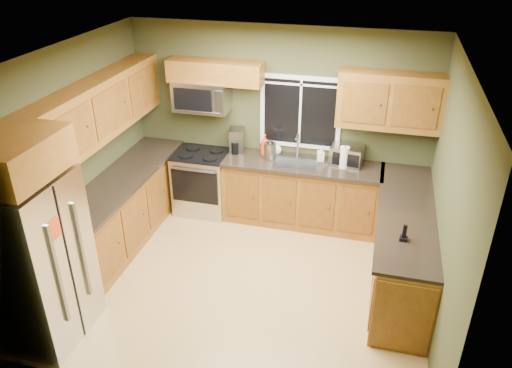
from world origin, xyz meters
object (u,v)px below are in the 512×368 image
at_px(soap_bottle_a, 265,145).
at_px(toaster_oven, 347,155).
at_px(paper_towel_roll, 344,157).
at_px(cordless_phone, 404,236).
at_px(kettle, 270,150).
at_px(refrigerator, 38,261).
at_px(coffee_maker, 237,141).
at_px(range, 203,182).
at_px(soap_bottle_c, 277,148).
at_px(soap_bottle_b, 321,154).
at_px(microwave, 202,96).

bearing_deg(soap_bottle_a, toaster_oven, 0.18).
relative_size(paper_towel_roll, cordless_phone, 1.81).
distance_m(kettle, soap_bottle_a, 0.15).
xyz_separation_m(refrigerator, paper_towel_roll, (2.70, 2.78, 0.19)).
xyz_separation_m(toaster_oven, kettle, (-1.03, -0.11, 0.00)).
relative_size(coffee_maker, paper_towel_roll, 1.02).
height_order(range, cordless_phone, cordless_phone).
bearing_deg(cordless_phone, toaster_oven, 114.12).
distance_m(refrigerator, cordless_phone, 3.69).
height_order(range, soap_bottle_a, soap_bottle_a).
distance_m(kettle, soap_bottle_c, 0.21).
relative_size(toaster_oven, soap_bottle_b, 2.28).
bearing_deg(kettle, soap_bottle_b, 10.35).
relative_size(coffee_maker, kettle, 1.14).
bearing_deg(kettle, coffee_maker, 164.81).
bearing_deg(cordless_phone, microwave, 148.87).
bearing_deg(soap_bottle_a, range, -171.66).
bearing_deg(cordless_phone, kettle, 138.63).
height_order(range, soap_bottle_b, soap_bottle_b).
height_order(coffee_maker, soap_bottle_c, coffee_maker).
height_order(soap_bottle_b, soap_bottle_c, soap_bottle_b).
distance_m(range, cordless_phone, 3.23).
xyz_separation_m(range, coffee_maker, (0.48, 0.17, 0.63)).
height_order(range, coffee_maker, coffee_maker).
bearing_deg(kettle, refrigerator, -121.13).
height_order(range, paper_towel_roll, paper_towel_roll).
distance_m(kettle, paper_towel_roll, 1.01).
bearing_deg(microwave, paper_towel_roll, -3.44).
distance_m(coffee_maker, paper_towel_roll, 1.54).
height_order(toaster_oven, cordless_phone, toaster_oven).
xyz_separation_m(range, toaster_oven, (2.03, 0.14, 0.60)).
xyz_separation_m(paper_towel_roll, soap_bottle_b, (-0.33, 0.14, -0.05)).
xyz_separation_m(range, kettle, (1.00, 0.03, 0.61)).
bearing_deg(soap_bottle_c, paper_towel_roll, -12.62).
height_order(kettle, soap_bottle_a, soap_bottle_a).
height_order(toaster_oven, soap_bottle_b, toaster_oven).
relative_size(range, paper_towel_roll, 2.86).
relative_size(refrigerator, range, 1.92).
height_order(coffee_maker, soap_bottle_b, coffee_maker).
bearing_deg(microwave, kettle, -6.24).
height_order(microwave, kettle, microwave).
xyz_separation_m(microwave, soap_bottle_c, (1.05, 0.09, -0.70)).
distance_m(toaster_oven, cordless_phone, 1.85).
bearing_deg(kettle, soap_bottle_c, 76.21).
xyz_separation_m(refrigerator, range, (0.69, 2.77, -0.43)).
distance_m(soap_bottle_b, cordless_phone, 2.03).
relative_size(microwave, kettle, 2.60).
height_order(soap_bottle_a, cordless_phone, soap_bottle_a).
distance_m(soap_bottle_a, soap_bottle_b, 0.79).
relative_size(microwave, cordless_phone, 4.19).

